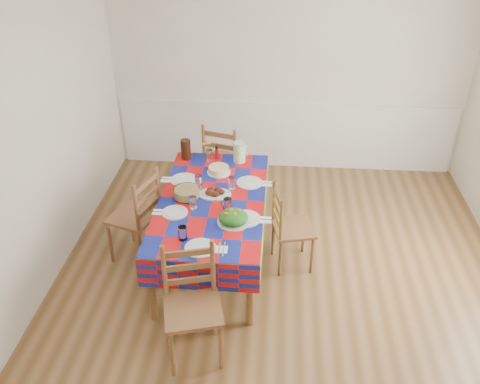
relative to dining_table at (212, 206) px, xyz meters
name	(u,v)px	position (x,y,z in m)	size (l,w,h in m)	color
room	(289,166)	(0.71, -0.38, 0.69)	(4.58, 5.08, 2.78)	brown
wainscot	(285,133)	(0.71, 2.10, -0.18)	(4.41, 0.06, 0.92)	white
dining_table	(212,206)	(0.00, 0.00, 0.00)	(1.03, 1.92, 0.75)	brown
setting_near_head	(195,242)	(-0.05, -0.74, 0.11)	(0.43, 0.29, 0.13)	silver
setting_left_near	(181,209)	(-0.26, -0.23, 0.11)	(0.45, 0.27, 0.12)	silver
setting_left_far	(189,180)	(-0.28, 0.28, 0.11)	(0.51, 0.30, 0.13)	silver
setting_right_near	(240,214)	(0.29, -0.27, 0.11)	(0.53, 0.30, 0.13)	silver
setting_right_far	(244,183)	(0.29, 0.28, 0.11)	(0.50, 0.29, 0.13)	silver
meat_platter	(215,193)	(0.02, 0.08, 0.11)	(0.33, 0.23, 0.06)	silver
salad_platter	(233,218)	(0.24, -0.37, 0.13)	(0.30, 0.30, 0.12)	silver
pasta_bowl	(187,193)	(-0.25, 0.02, 0.13)	(0.26, 0.26, 0.09)	white
cake	(219,170)	(0.01, 0.52, 0.12)	(0.25, 0.25, 0.07)	silver
serving_utensils	(227,206)	(0.16, -0.12, 0.09)	(0.15, 0.34, 0.01)	black
flower_vase	(209,152)	(-0.13, 0.79, 0.18)	(0.15, 0.12, 0.24)	white
hot_sauce	(217,152)	(-0.05, 0.83, 0.16)	(0.04, 0.04, 0.16)	red
green_pitcher	(239,152)	(0.20, 0.79, 0.20)	(0.13, 0.13, 0.23)	#B5DE9D
tea_pitcher	(186,149)	(-0.39, 0.81, 0.19)	(0.11, 0.11, 0.22)	black
name_card	(197,256)	(-0.01, -0.89, 0.09)	(0.08, 0.02, 0.02)	silver
chair_near	(192,306)	(-0.01, -1.20, -0.16)	(0.54, 0.53, 1.01)	brown
chair_far	(224,162)	(-0.01, 1.20, -0.16)	(0.55, 0.54, 1.02)	brown
chair_left	(137,217)	(-0.76, -0.02, -0.16)	(0.55, 0.57, 1.02)	brown
chair_right	(289,228)	(0.77, -0.01, -0.22)	(0.46, 0.47, 0.90)	brown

